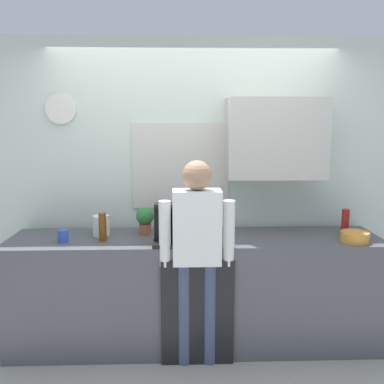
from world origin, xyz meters
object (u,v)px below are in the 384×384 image
at_px(storage_canister, 101,226).
at_px(person_at_sink, 197,246).
at_px(bottle_dark_sauce, 200,223).
at_px(cup_blue_mug, 63,236).
at_px(coffee_maker, 166,226).
at_px(bottle_amber_beer, 103,227).
at_px(potted_plant, 145,219).
at_px(mixing_bowl, 355,237).
at_px(bottle_red_vinegar, 345,222).

bearing_deg(storage_canister, person_at_sink, -25.61).
height_order(bottle_dark_sauce, cup_blue_mug, bottle_dark_sauce).
height_order(coffee_maker, storage_canister, coffee_maker).
bearing_deg(cup_blue_mug, bottle_dark_sauce, 10.84).
xyz_separation_m(bottle_amber_beer, potted_plant, (0.32, 0.20, 0.02)).
relative_size(bottle_amber_beer, cup_blue_mug, 2.30).
bearing_deg(bottle_amber_beer, bottle_dark_sauce, 13.95).
relative_size(coffee_maker, mixing_bowl, 1.50).
distance_m(bottle_red_vinegar, mixing_bowl, 0.22).
height_order(potted_plant, storage_canister, potted_plant).
bearing_deg(storage_canister, bottle_red_vinegar, -1.19).
bearing_deg(bottle_dark_sauce, bottle_amber_beer, -166.05).
height_order(cup_blue_mug, mixing_bowl, cup_blue_mug).
relative_size(bottle_red_vinegar, potted_plant, 0.96).
xyz_separation_m(mixing_bowl, potted_plant, (-1.68, 0.28, 0.09)).
height_order(bottle_dark_sauce, bottle_amber_beer, bottle_amber_beer).
distance_m(coffee_maker, bottle_red_vinegar, 1.52).
distance_m(mixing_bowl, potted_plant, 1.71).
bearing_deg(potted_plant, storage_canister, -174.51).
bearing_deg(bottle_amber_beer, person_at_sink, -16.12).
relative_size(bottle_red_vinegar, person_at_sink, 0.14).
relative_size(bottle_amber_beer, person_at_sink, 0.14).
bearing_deg(storage_canister, bottle_amber_beer, -75.80).
xyz_separation_m(bottle_red_vinegar, mixing_bowl, (-0.00, -0.21, -0.07)).
xyz_separation_m(bottle_red_vinegar, bottle_amber_beer, (-2.00, -0.12, 0.01)).
bearing_deg(bottle_amber_beer, coffee_maker, -12.29).
xyz_separation_m(bottle_dark_sauce, bottle_amber_beer, (-0.79, -0.20, 0.03)).
bearing_deg(potted_plant, mixing_bowl, -9.53).
xyz_separation_m(bottle_amber_beer, mixing_bowl, (2.00, -0.09, -0.08)).
bearing_deg(coffee_maker, person_at_sink, -23.83).
bearing_deg(mixing_bowl, bottle_dark_sauce, 166.96).
bearing_deg(person_at_sink, coffee_maker, 146.73).
bearing_deg(potted_plant, bottle_dark_sauce, -0.05).
bearing_deg(bottle_dark_sauce, coffee_maker, -132.49).
distance_m(coffee_maker, potted_plant, 0.36).
distance_m(storage_canister, person_at_sink, 0.87).
distance_m(bottle_amber_beer, mixing_bowl, 2.01).
height_order(bottle_amber_beer, cup_blue_mug, bottle_amber_beer).
height_order(bottle_dark_sauce, bottle_red_vinegar, bottle_red_vinegar).
bearing_deg(bottle_red_vinegar, coffee_maker, -171.34).
bearing_deg(bottle_dark_sauce, storage_canister, -177.62).
bearing_deg(bottle_amber_beer, mixing_bowl, -2.49).
bearing_deg(mixing_bowl, bottle_red_vinegar, 89.74).
bearing_deg(person_at_sink, bottle_dark_sauce, 74.49).
xyz_separation_m(potted_plant, storage_canister, (-0.36, -0.03, -0.05)).
xyz_separation_m(bottle_red_vinegar, person_at_sink, (-1.26, -0.33, -0.10)).
bearing_deg(cup_blue_mug, person_at_sink, -10.71).
relative_size(coffee_maker, bottle_amber_beer, 1.43).
height_order(coffee_maker, bottle_dark_sauce, coffee_maker).
relative_size(bottle_red_vinegar, storage_canister, 1.29).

